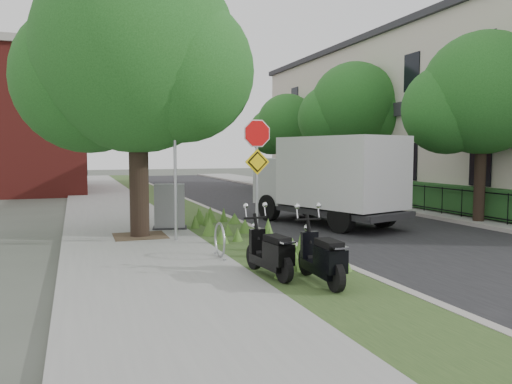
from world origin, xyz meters
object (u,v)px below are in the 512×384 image
Objects in this scene: sign_assembly at (257,156)px; utility_cabinet at (170,207)px; box_truck at (329,176)px; scooter_far at (325,263)px; scooter_near at (273,257)px.

utility_cabinet is at bearing 115.35° from sign_assembly.
box_truck reaches higher than utility_cabinet.
scooter_far is 0.29× the size of box_truck.
scooter_near is at bearing 127.91° from scooter_far.
sign_assembly is 4.44m from scooter_far.
sign_assembly is 2.41× the size of utility_cabinet.
sign_assembly is at bearing -140.11° from box_truck.
scooter_near is at bearing -105.17° from sign_assembly.
scooter_near is 1.25× the size of utility_cabinet.
box_truck is at bearing 39.89° from sign_assembly.
box_truck is 5.30m from utility_cabinet.
sign_assembly reaches higher than scooter_near.
utility_cabinet reaches higher than scooter_near.
utility_cabinet is at bearing 96.07° from scooter_near.
box_truck reaches higher than scooter_far.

